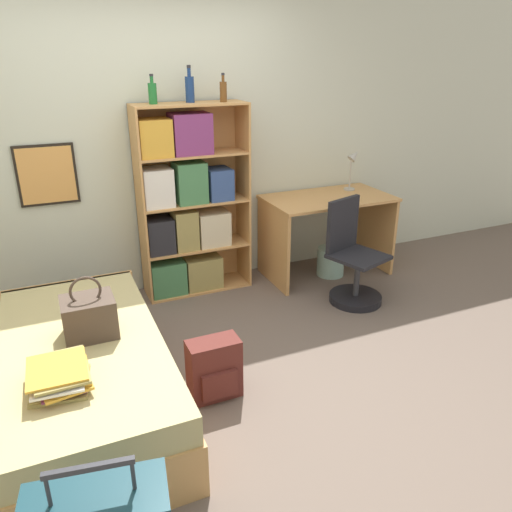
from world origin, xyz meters
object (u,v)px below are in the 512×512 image
Objects in this scene: handbag at (89,316)px; bottle_green at (153,93)px; bottle_brown at (190,88)px; backpack at (214,369)px; desk at (327,221)px; book_stack_on_bed at (60,376)px; waste_bin at (331,261)px; bottle_clear at (223,91)px; desk_lamp at (353,162)px; bookcase at (186,207)px; bed at (86,375)px; desk_chair at (353,270)px.

bottle_green reaches higher than handbag.
bottle_brown is 0.72× the size of backpack.
desk is 2.16m from backpack.
waste_bin is (2.52, 1.51, -0.40)m from book_stack_on_bed.
backpack is at bearing -93.28° from bottle_green.
desk_lamp is at bearing -0.09° from bottle_clear.
bookcase is 6.00× the size of waste_bin.
bottle_clear reaches higher than bed.
waste_bin is at bearing -11.93° from bottle_brown.
book_stack_on_bed is 0.42× the size of desk_chair.
book_stack_on_bed is 3.36m from desk_lamp.
handbag is 1.00× the size of book_stack_on_bed.
bed is at bearing -165.76° from desk_chair.
handbag is at bearing -154.28° from desk_lamp.
desk_lamp is at bearing -2.33° from bottle_brown.
desk_lamp is at bearing 32.45° from waste_bin.
handbag reaches higher than book_stack_on_bed.
desk_lamp is at bearing 37.46° from backpack.
bottle_green is at bearing 61.46° from book_stack_on_bed.
handbag is 1.69× the size of bottle_green.
desk_lamp is (2.84, 1.72, 0.50)m from book_stack_on_bed.
bed is 2.04× the size of desk_chair.
desk_lamp is 1.14m from desk_chair.
desk is at bearing -6.99° from bottle_green.
bookcase is at bearing -161.60° from bottle_brown.
bottle_clear is 0.57× the size of backpack.
bottle_clear is at bearing 179.91° from desk_lamp.
handbag reaches higher than bed.
desk_lamp reaches higher than bed.
bottle_clear is at bearing 43.15° from bed.
bottle_clear is (0.57, -0.05, 0.00)m from bottle_green.
bottle_brown reaches higher than desk.
book_stack_on_bed is 2.12m from bookcase.
desk is 0.63m from desk_lamp.
bottle_clear is 0.25× the size of desk_chair.
desk_chair reaches higher than desk.
bed is 4.82× the size of book_stack_on_bed.
bottle_brown is at bearing 166.74° from bottle_clear.
waste_bin is (1.65, 1.31, -0.06)m from backpack.
book_stack_on_bed is at bearing -123.85° from bookcase.
bottle_green is at bearing 151.53° from desk_chair.
bookcase is 7.36× the size of bottle_green.
bottle_green reaches higher than bed.
bottle_clear is 1.89m from waste_bin.
bed is at bearing -154.22° from desk_lamp.
bottle_brown is (0.09, 0.03, 0.97)m from bookcase.
waste_bin is at bearing 30.96° from book_stack_on_bed.
bookcase is at bearing 53.27° from handbag.
bed is 0.37m from handbag.
handbag is at bearing -166.21° from desk_chair.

